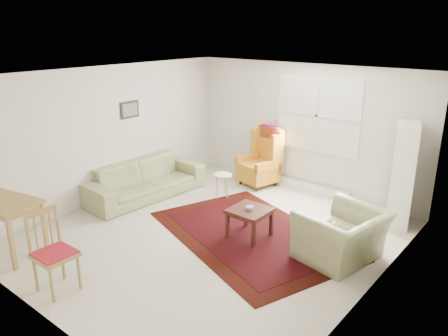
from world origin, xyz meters
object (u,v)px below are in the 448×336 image
Objects in this scene: desk_chair at (55,253)px; stool at (223,185)px; cabinet at (403,175)px; desk at (1,225)px; armchair at (342,231)px; wingback_chair at (259,157)px; coffee_table at (249,223)px; sofa at (144,173)px.

stool is at bearing 6.08° from desk_chair.
desk is (-4.15, -4.64, -0.44)m from cabinet.
armchair is 0.93× the size of wingback_chair.
wingback_chair is 2.08× the size of coffee_table.
cabinet is (3.03, 0.92, 0.63)m from stool.
cabinet is at bearing 13.73° from wingback_chair.
wingback_chair is at bearing -31.82° from sofa.
desk is (-3.93, -2.92, -0.03)m from armchair.
stool is 3.79m from desk_chair.
stool is 0.27× the size of cabinet.
cabinet is 5.37m from desk_chair.
wingback_chair is 2.40m from coffee_table.
sofa is 4.62m from cabinet.
cabinet is at bearing -176.08° from armchair.
cabinet is at bearing -62.66° from sofa.
stool is 3.23m from cabinet.
wingback_chair reaches higher than desk.
desk_chair is (-0.99, -2.69, 0.28)m from coffee_table.
wingback_chair is at bearing -112.21° from armchair.
cabinet is 1.64× the size of desk_chair.
sofa is 2.12× the size of armchair.
coffee_table is 1.28× the size of stool.
sofa is at bearing 177.55° from coffee_table.
desk is (-2.53, -2.65, 0.17)m from coffee_table.
wingback_chair is at bearing 121.82° from coffee_table.
wingback_chair is 0.71× the size of cabinet.
wingback_chair is (1.33, 1.90, 0.13)m from sofa.
stool is at bearing -85.85° from wingback_chair.
desk_chair is at bearing -110.32° from coffee_table.
armchair is 0.66× the size of cabinet.
wingback_chair is at bearing 79.98° from stool.
sofa is 1.83× the size of desk.
armchair is 3.81m from desk_chair.
armchair reaches higher than desk.
armchair is 4.90m from desk.
armchair is 1.93× the size of coffee_table.
wingback_chair is 1.17× the size of desk_chair.
desk_chair is (0.42, -3.75, 0.29)m from stool.
sofa is at bearing -172.72° from cabinet.
wingback_chair reaches higher than stool.
cabinet is (1.62, 1.99, 0.62)m from coffee_table.
wingback_chair reaches higher than desk_chair.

